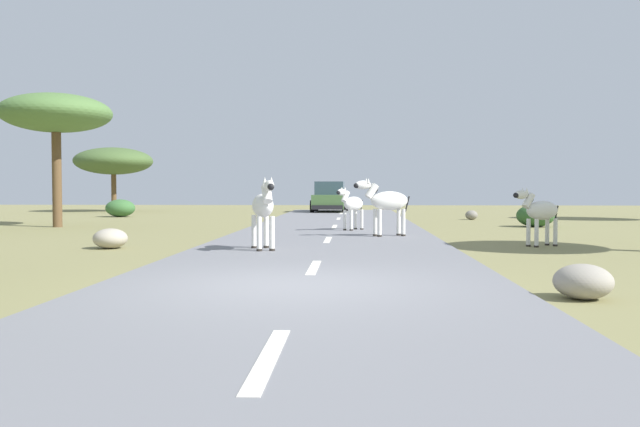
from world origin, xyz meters
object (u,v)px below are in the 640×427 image
object	(u,v)px
car_0	(330,198)
rock_0	(110,238)
bush_0	(536,216)
rock_1	(583,282)
tree_5	(113,161)
bush_1	(120,208)
zebra_0	(263,207)
rock_2	(471,215)
zebra_3	(352,204)
tree_6	(56,114)
zebra_2	(386,202)
zebra_1	(540,211)

from	to	relation	value
car_0	rock_0	xyz separation A→B (m)	(-4.29, -23.06, -0.61)
rock_0	bush_0	bearing A→B (deg)	36.73
rock_0	rock_1	size ratio (longest dim) A/B	1.11
tree_5	bush_1	distance (m)	8.04
zebra_0	car_0	distance (m)	23.74
bush_0	bush_1	xyz separation A→B (m)	(-18.09, 7.41, 0.02)
rock_1	zebra_0	bearing A→B (deg)	129.85
zebra_0	tree_5	distance (m)	27.35
bush_0	rock_2	distance (m)	5.52
zebra_3	rock_2	world-z (taller)	zebra_3
zebra_3	tree_6	xyz separation A→B (m)	(-10.68, 1.92, 3.19)
tree_6	rock_1	xyz separation A→B (m)	(13.66, -14.74, -3.85)
car_0	tree_5	world-z (taller)	tree_5
zebra_2	rock_0	distance (m)	7.57
zebra_0	zebra_1	bearing A→B (deg)	177.16
zebra_0	zebra_2	size ratio (longest dim) A/B	1.00
zebra_1	zebra_3	world-z (taller)	zebra_3
car_0	bush_0	distance (m)	16.03
zebra_0	zebra_3	distance (m)	7.20
zebra_2	zebra_0	bearing A→B (deg)	122.63
zebra_1	zebra_2	distance (m)	4.39
tree_6	car_0	bearing A→B (deg)	57.86
zebra_0	rock_2	world-z (taller)	zebra_0
zebra_2	rock_2	xyz separation A→B (m)	(4.34, 10.92, -0.83)
tree_5	bush_1	size ratio (longest dim) A/B	3.22
bush_1	rock_2	bearing A→B (deg)	-7.04
rock_1	rock_2	bearing A→B (deg)	83.69
zebra_3	bush_0	size ratio (longest dim) A/B	1.03
zebra_1	zebra_2	bearing A→B (deg)	22.36
zebra_2	car_0	distance (m)	19.59
rock_2	tree_5	bearing A→B (deg)	155.18
zebra_3	tree_6	world-z (taller)	tree_6
zebra_3	rock_0	size ratio (longest dim) A/B	1.71
rock_2	zebra_0	bearing A→B (deg)	-115.48
tree_5	tree_6	bearing A→B (deg)	-76.66
car_0	bush_0	bearing A→B (deg)	121.49
zebra_1	zebra_3	xyz separation A→B (m)	(-4.55, 5.20, 0.03)
zebra_3	tree_6	size ratio (longest dim) A/B	0.29
zebra_0	tree_6	xyz separation A→B (m)	(-8.75, 8.86, 3.07)
zebra_2	bush_0	world-z (taller)	zebra_2
zebra_0	zebra_1	size ratio (longest dim) A/B	1.15
bush_1	zebra_3	bearing A→B (deg)	-42.15
zebra_0	bush_0	world-z (taller)	zebra_0
zebra_2	zebra_3	bearing A→B (deg)	-3.01
tree_5	rock_1	distance (m)	34.90
zebra_3	bush_1	bearing A→B (deg)	-9.14
zebra_0	zebra_2	world-z (taller)	zebra_2
bush_0	rock_0	bearing A→B (deg)	-143.27
tree_5	bush_0	bearing A→B (deg)	-34.47
car_0	zebra_2	bearing A→B (deg)	98.27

